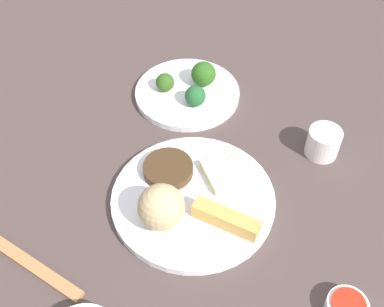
# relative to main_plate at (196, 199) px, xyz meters

# --- Properties ---
(tabletop) EXTENTS (2.20, 2.20, 0.02)m
(tabletop) POSITION_rel_main_plate_xyz_m (-0.03, 0.00, -0.02)
(tabletop) COLOR #493B37
(tabletop) RESTS_ON ground
(main_plate) EXTENTS (0.29, 0.29, 0.02)m
(main_plate) POSITION_rel_main_plate_xyz_m (0.00, 0.00, 0.00)
(main_plate) COLOR white
(main_plate) RESTS_ON tabletop
(rice_scoop) EXTENTS (0.08, 0.08, 0.08)m
(rice_scoop) POSITION_rel_main_plate_xyz_m (-0.06, 0.05, 0.05)
(rice_scoop) COLOR tan
(rice_scoop) RESTS_ON main_plate
(spring_roll) EXTENTS (0.07, 0.12, 0.03)m
(spring_roll) POSITION_rel_main_plate_xyz_m (-0.05, -0.06, 0.02)
(spring_roll) COLOR gold
(spring_roll) RESTS_ON main_plate
(crab_rangoon_wonton) EXTENTS (0.10, 0.10, 0.02)m
(crab_rangoon_wonton) POSITION_rel_main_plate_xyz_m (0.06, -0.05, 0.02)
(crab_rangoon_wonton) COLOR beige
(crab_rangoon_wonton) RESTS_ON main_plate
(stir_fry_heap) EXTENTS (0.09, 0.09, 0.02)m
(stir_fry_heap) POSITION_rel_main_plate_xyz_m (0.05, 0.06, 0.02)
(stir_fry_heap) COLOR #442E19
(stir_fry_heap) RESTS_ON main_plate
(broccoli_plate) EXTENTS (0.23, 0.23, 0.01)m
(broccoli_plate) POSITION_rel_main_plate_xyz_m (0.29, 0.05, -0.00)
(broccoli_plate) COLOR white
(broccoli_plate) RESTS_ON tabletop
(broccoli_floret_0) EXTENTS (0.04, 0.04, 0.04)m
(broccoli_floret_0) POSITION_rel_main_plate_xyz_m (0.24, 0.02, 0.03)
(broccoli_floret_0) COLOR #235A2A
(broccoli_floret_0) RESTS_ON broccoli_plate
(broccoli_floret_1) EXTENTS (0.04, 0.04, 0.04)m
(broccoli_floret_1) POSITION_rel_main_plate_xyz_m (0.28, 0.09, 0.03)
(broccoli_floret_1) COLOR #30591B
(broccoli_floret_1) RESTS_ON broccoli_plate
(broccoli_floret_2) EXTENTS (0.05, 0.05, 0.05)m
(broccoli_floret_2) POSITION_rel_main_plate_xyz_m (0.31, 0.01, 0.03)
(broccoli_floret_2) COLOR #2B5D1B
(broccoli_floret_2) RESTS_ON broccoli_plate
(sauce_ramekin_sweet_and_sour_liquid) EXTENTS (0.05, 0.05, 0.00)m
(sauce_ramekin_sweet_and_sour_liquid) POSITION_rel_main_plate_xyz_m (-0.18, -0.24, 0.02)
(sauce_ramekin_sweet_and_sour_liquid) COLOR red
(sauce_ramekin_sweet_and_sour_liquid) RESTS_ON sauce_ramekin_sweet_and_sour
(teacup) EXTENTS (0.06, 0.06, 0.06)m
(teacup) POSITION_rel_main_plate_xyz_m (0.14, -0.23, 0.02)
(teacup) COLOR white
(teacup) RESTS_ON tabletop
(chopsticks_pair) EXTENTS (0.13, 0.22, 0.01)m
(chopsticks_pair) POSITION_rel_main_plate_xyz_m (-0.15, 0.26, -0.00)
(chopsticks_pair) COLOR #A87848
(chopsticks_pair) RESTS_ON tabletop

